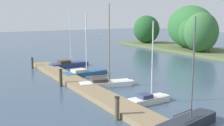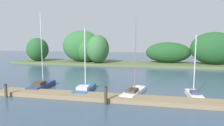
{
  "view_description": "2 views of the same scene",
  "coord_description": "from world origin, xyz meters",
  "views": [
    {
      "loc": [
        17.32,
        5.0,
        5.82
      ],
      "look_at": [
        -0.5,
        15.15,
        2.28
      ],
      "focal_mm": 45.93,
      "sensor_mm": 36.0,
      "label": 1
    },
    {
      "loc": [
        -0.83,
        -1.46,
        4.91
      ],
      "look_at": [
        -4.56,
        15.84,
        2.85
      ],
      "focal_mm": 31.03,
      "sensor_mm": 36.0,
      "label": 2
    }
  ],
  "objects": [
    {
      "name": "dock_pier",
      "position": [
        0.0,
        13.84,
        0.17
      ],
      "size": [
        29.42,
        1.8,
        0.35
      ],
      "color": "#847051",
      "rests_on": "ground"
    },
    {
      "name": "sailboat_0",
      "position": [
        -12.13,
        16.34,
        0.33
      ],
      "size": [
        1.52,
        4.43,
        7.79
      ],
      "rotation": [
        0.0,
        0.0,
        1.65
      ],
      "color": "navy",
      "rests_on": "ground"
    },
    {
      "name": "sailboat_3",
      "position": [
        2.71,
        16.22,
        0.29
      ],
      "size": [
        1.1,
        3.01,
        5.38
      ],
      "rotation": [
        0.0,
        0.0,
        1.61
      ],
      "color": "silver",
      "rests_on": "ground"
    },
    {
      "name": "mooring_piling_0",
      "position": [
        -13.23,
        12.54,
        0.59
      ],
      "size": [
        0.27,
        0.27,
        1.17
      ],
      "color": "#4C3D28",
      "rests_on": "ground"
    },
    {
      "name": "sailboat_2",
      "position": [
        -2.48,
        15.81,
        0.3
      ],
      "size": [
        2.02,
        4.54,
        6.6
      ],
      "rotation": [
        0.0,
        0.0,
        1.35
      ],
      "color": "white",
      "rests_on": "ground"
    },
    {
      "name": "far_shore",
      "position": [
        -0.75,
        38.13,
        2.98
      ],
      "size": [
        61.74,
        8.56,
        7.11
      ],
      "color": "#56663D",
      "rests_on": "ground"
    },
    {
      "name": "mooring_piling_1",
      "position": [
        -4.34,
        12.58,
        0.72
      ],
      "size": [
        0.28,
        0.28,
        1.42
      ],
      "color": "#3D3323",
      "rests_on": "ground"
    },
    {
      "name": "sailboat_1",
      "position": [
        -7.3,
        16.04,
        0.29
      ],
      "size": [
        1.74,
        4.57,
        6.05
      ],
      "rotation": [
        0.0,
        0.0,
        1.66
      ],
      "color": "#285684",
      "rests_on": "ground"
    }
  ]
}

